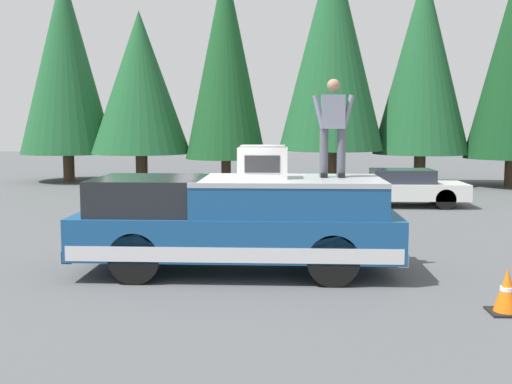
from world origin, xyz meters
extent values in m
plane|color=#4C4F51|center=(0.00, 0.00, 0.00)|extent=(90.00, 90.00, 0.00)
cube|color=navy|center=(-0.24, -0.68, 0.70)|extent=(2.00, 5.50, 0.70)
cube|color=silver|center=(-0.24, -0.68, 0.51)|extent=(2.01, 5.39, 0.24)
cube|color=black|center=(-0.24, 0.83, 1.35)|extent=(1.84, 1.87, 0.60)
cube|color=navy|center=(-0.24, -1.56, 1.31)|extent=(1.92, 3.19, 0.52)
cube|color=#A8AAAF|center=(-0.24, -1.56, 1.61)|extent=(1.94, 3.19, 0.08)
cube|color=#232326|center=(-0.24, 2.01, 0.43)|extent=(1.96, 0.16, 0.20)
cube|color=#B2B5BA|center=(-0.24, -3.37, 0.43)|extent=(1.96, 0.16, 0.20)
cylinder|color=black|center=(-1.09, 0.91, 0.42)|extent=(0.30, 0.84, 0.84)
cylinder|color=black|center=(0.61, 0.91, 0.42)|extent=(0.30, 0.84, 0.84)
cylinder|color=black|center=(-1.09, -2.28, 0.42)|extent=(0.30, 0.84, 0.84)
cylinder|color=black|center=(0.61, -2.28, 0.42)|extent=(0.30, 0.84, 0.84)
cube|color=silver|center=(-0.24, -1.13, 1.91)|extent=(0.64, 0.84, 0.52)
cube|color=#2D2D30|center=(-0.57, -1.13, 1.91)|extent=(0.01, 0.59, 0.29)
cube|color=#99999E|center=(-0.24, -1.13, 2.19)|extent=(0.58, 0.76, 0.04)
cylinder|color=#4C515B|center=(-0.04, -2.48, 2.07)|extent=(0.15, 0.15, 0.84)
cube|color=black|center=(-0.08, -2.48, 1.69)|extent=(0.26, 0.11, 0.08)
cylinder|color=#4C515B|center=(-0.04, -2.18, 2.07)|extent=(0.15, 0.15, 0.84)
cube|color=black|center=(-0.08, -2.18, 1.69)|extent=(0.26, 0.11, 0.08)
cube|color=gray|center=(-0.04, -2.33, 2.78)|extent=(0.24, 0.40, 0.58)
sphere|color=#A37A5B|center=(-0.04, -2.33, 3.23)|extent=(0.22, 0.22, 0.22)
cylinder|color=gray|center=(-0.07, -2.57, 2.78)|extent=(0.09, 0.23, 0.58)
cylinder|color=gray|center=(-0.07, -2.08, 2.78)|extent=(0.09, 0.23, 0.58)
cube|color=white|center=(8.60, -5.05, 0.49)|extent=(1.64, 4.10, 0.50)
cube|color=#282D38|center=(8.60, -5.15, 0.95)|extent=(1.31, 1.89, 0.42)
cylinder|color=black|center=(7.88, -3.78, 0.31)|extent=(0.20, 0.62, 0.62)
cylinder|color=black|center=(9.32, -3.78, 0.31)|extent=(0.20, 0.62, 0.62)
cylinder|color=black|center=(7.88, -6.32, 0.31)|extent=(0.20, 0.62, 0.62)
cylinder|color=black|center=(9.32, -6.32, 0.31)|extent=(0.20, 0.62, 0.62)
cube|color=black|center=(-2.44, -4.54, 0.01)|extent=(0.47, 0.47, 0.03)
cone|color=orange|center=(-2.44, -4.54, 0.31)|extent=(0.36, 0.36, 0.62)
cylinder|color=white|center=(-2.44, -4.54, 0.34)|extent=(0.19, 0.19, 0.06)
cylinder|color=#4C3826|center=(14.92, -10.72, 0.58)|extent=(0.45, 0.45, 1.16)
cylinder|color=#4C3826|center=(15.66, -7.19, 0.65)|extent=(0.48, 0.48, 1.30)
cone|color=#1E562D|center=(15.66, -7.19, 5.15)|extent=(4.00, 4.00, 7.71)
cylinder|color=#4C3826|center=(15.25, -3.39, 0.73)|extent=(0.53, 0.53, 1.46)
cone|color=#1E562D|center=(15.25, -3.39, 5.75)|extent=(4.38, 4.38, 8.57)
cylinder|color=#4C3826|center=(15.50, 1.04, 0.54)|extent=(0.41, 0.41, 1.08)
cone|color=#194C23|center=(15.50, 1.04, 5.23)|extent=(3.42, 3.42, 8.30)
cylinder|color=#4C3826|center=(15.80, 4.77, 0.64)|extent=(0.51, 0.51, 1.28)
cone|color=#1E562D|center=(15.80, 4.77, 4.32)|extent=(4.28, 4.28, 6.09)
cylinder|color=#4C3826|center=(16.43, 8.23, 0.62)|extent=(0.49, 0.49, 1.24)
cone|color=#1E562D|center=(16.43, 8.23, 5.26)|extent=(4.10, 4.10, 8.04)
camera|label=1|loc=(-10.79, -1.52, 2.58)|focal=43.32mm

